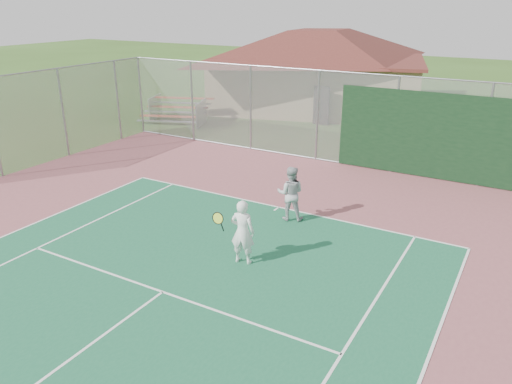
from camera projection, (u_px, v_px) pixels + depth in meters
back_fence at (397, 128)px, 17.83m from camera, size 20.08×0.11×3.53m
side_fence_left at (63, 113)px, 19.80m from camera, size 0.08×9.00×3.50m
clubhouse at (318, 62)px, 28.38m from camera, size 13.86×10.99×5.26m
bleachers at (177, 110)px, 25.92m from camera, size 3.78×2.89×1.18m
player_white_front at (242, 232)px, 11.79m from camera, size 0.98×0.62×1.61m
player_grey_back at (290, 194)px, 14.17m from camera, size 0.94×0.84×1.59m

